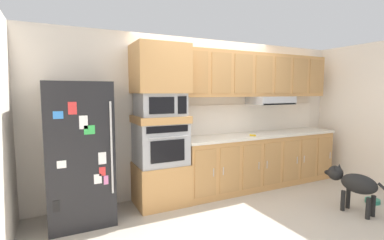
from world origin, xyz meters
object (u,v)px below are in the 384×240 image
microwave (160,105)px  dog_food_bowl (373,201)px  refrigerator (79,153)px  built_in_oven (160,143)px  screwdriver (253,135)px  dog (353,183)px

microwave → dog_food_bowl: size_ratio=3.22×
refrigerator → built_in_oven: 1.10m
built_in_oven → dog_food_bowl: built_in_oven is taller
screwdriver → dog: bearing=-60.5°
microwave → dog: microwave is taller
built_in_oven → screwdriver: bearing=-6.1°
microwave → screwdriver: (1.54, -0.16, -0.53)m
dog → dog_food_bowl: bearing=-93.2°
refrigerator → microwave: bearing=3.5°
dog_food_bowl → dog: bearing=-174.7°
dog → refrigerator: bearing=59.4°
microwave → dog: 2.87m
microwave → dog_food_bowl: bearing=-26.1°
screwdriver → dog_food_bowl: bearing=-43.6°
built_in_oven → dog: built_in_oven is taller
refrigerator → dog_food_bowl: refrigerator is taller
microwave → dog_food_bowl: microwave is taller
screwdriver → dog_food_bowl: size_ratio=0.84×
dog → screwdriver: bearing=20.9°
built_in_oven → screwdriver: (1.54, -0.16, 0.03)m
dog → built_in_oven: bearing=49.1°
microwave → screwdriver: 1.64m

